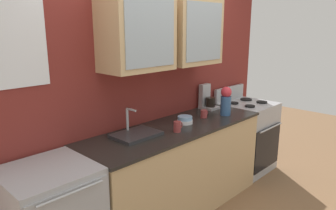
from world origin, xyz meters
name	(u,v)px	position (x,y,z in m)	size (l,w,h in m)	color
ground_plane	(176,208)	(0.00, 0.00, 0.00)	(10.00, 10.00, 0.00)	brown
back_wall_unit	(153,63)	(-0.01, 0.32, 1.50)	(3.72, 0.46, 2.81)	maroon
counter	(177,168)	(0.00, 0.00, 0.45)	(2.07, 0.66, 0.90)	tan
stove_range	(246,136)	(1.35, 0.00, 0.46)	(0.66, 0.65, 1.08)	#ADAFB5
sink_faucet	(136,134)	(-0.47, 0.07, 0.92)	(0.41, 0.30, 0.24)	#2D2D30
bowl_stack	(185,120)	(0.13, 0.01, 0.93)	(0.16, 0.16, 0.07)	white
vase	(226,101)	(0.68, -0.10, 1.06)	(0.12, 0.12, 0.32)	#33598C
cup_near_sink	(177,127)	(-0.12, -0.11, 0.95)	(0.11, 0.07, 0.10)	#993838
cup_near_bowls	(204,114)	(0.43, 0.00, 0.94)	(0.11, 0.07, 0.08)	#993838
coffee_maker	(207,100)	(0.78, 0.22, 1.01)	(0.17, 0.20, 0.29)	#B7B7BC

